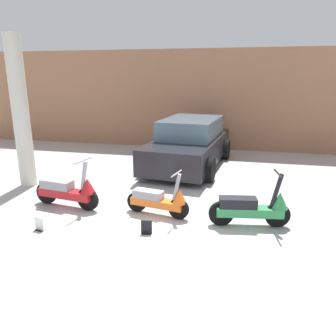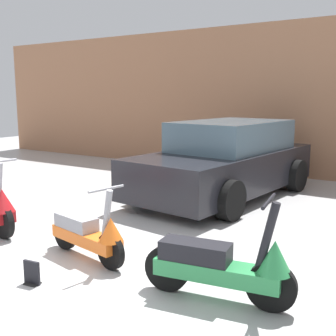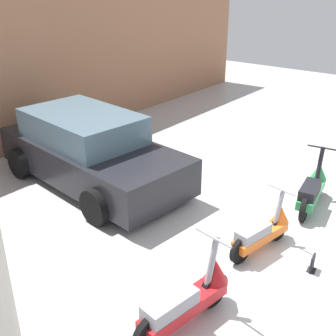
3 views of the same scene
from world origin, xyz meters
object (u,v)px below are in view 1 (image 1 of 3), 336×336
Objects in this scene: scooter_front_left at (69,190)px; support_column_side at (21,113)px; placard_near_right_scooter at (147,228)px; scooter_front_right at (160,200)px; scooter_front_center at (253,207)px; placard_near_left_scooter at (39,224)px; car_rear_left at (189,144)px.

support_column_side is at bearing 156.23° from scooter_front_left.
support_column_side reaches higher than placard_near_right_scooter.
support_column_side reaches higher than scooter_front_right.
placard_near_left_scooter is (-3.86, -1.06, -0.27)m from scooter_front_center.
scooter_front_center is at bearing -12.22° from support_column_side.
scooter_front_right reaches higher than placard_near_left_scooter.
scooter_front_right is at bearing 29.44° from placard_near_left_scooter.
support_column_side is (-1.82, 2.29, 1.76)m from placard_near_left_scooter.
placard_near_left_scooter is 0.07× the size of support_column_side.
scooter_front_left is 2.61m from support_column_side.
placard_near_left_scooter is at bearing -139.73° from scooter_front_right.
support_column_side reaches higher than placard_near_left_scooter.
scooter_front_center is 5.87× the size of placard_near_left_scooter.
scooter_front_right is 0.87m from placard_near_right_scooter.
placard_near_left_scooter is at bearing -51.42° from support_column_side.
car_rear_left is (2.00, 3.97, 0.32)m from scooter_front_left.
car_rear_left is 5.51m from placard_near_left_scooter.
scooter_front_center is 4.47m from car_rear_left.
car_rear_left is 17.49× the size of placard_near_left_scooter.
scooter_front_left reaches higher than scooter_front_center.
placard_near_left_scooter is 1.00× the size of placard_near_right_scooter.
car_rear_left is at bearing 101.26° from scooter_front_right.
scooter_front_left is at bearing -32.35° from support_column_side.
scooter_front_right is 1.84m from scooter_front_center.
placard_near_right_scooter is (-1.88, -0.75, -0.27)m from scooter_front_center.
car_rear_left is (-1.87, 4.05, 0.33)m from scooter_front_center.
placard_near_right_scooter is at bearing -27.56° from support_column_side.
support_column_side is at bearing -47.54° from car_rear_left.
placard_near_right_scooter is (1.98, 0.30, 0.00)m from placard_near_left_scooter.
scooter_front_left is 2.18m from placard_near_right_scooter.
support_column_side is at bearing 152.44° from placard_near_right_scooter.
scooter_front_center is at bearing 30.84° from car_rear_left.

